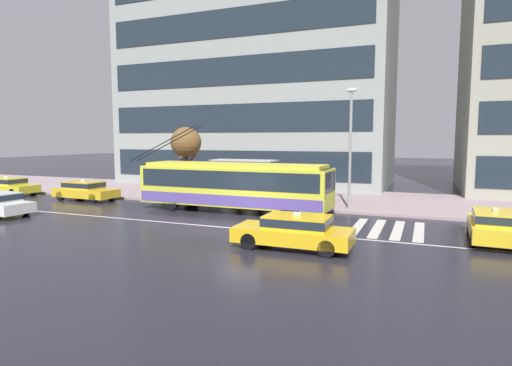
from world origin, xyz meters
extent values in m
plane|color=#212029|center=(0.00, 0.00, 0.00)|extent=(160.00, 160.00, 0.00)
cube|color=gray|center=(0.00, 9.54, 0.07)|extent=(80.00, 10.00, 0.14)
cube|color=beige|center=(5.40, 1.27, 0.00)|extent=(0.44, 4.40, 0.01)
cube|color=beige|center=(6.30, 1.27, 0.00)|extent=(0.44, 4.40, 0.01)
cube|color=beige|center=(7.20, 1.27, 0.00)|extent=(0.44, 4.40, 0.01)
cube|color=beige|center=(8.10, 1.27, 0.00)|extent=(0.44, 4.40, 0.01)
cube|color=silver|center=(0.00, -1.20, 0.00)|extent=(72.00, 0.14, 0.01)
cube|color=yellow|center=(-1.80, 2.94, 1.48)|extent=(11.09, 2.68, 2.14)
cube|color=yellow|center=(-1.80, 2.94, 2.65)|extent=(10.42, 2.42, 0.20)
cube|color=#1E2833|center=(-1.80, 2.94, 1.91)|extent=(10.65, 2.71, 0.98)
cube|color=#5B4A9F|center=(-1.80, 2.94, 0.80)|extent=(10.98, 2.71, 0.60)
cube|color=#1E2833|center=(3.68, 2.87, 1.91)|extent=(0.15, 2.23, 1.07)
cube|color=black|center=(3.53, 2.87, 2.45)|extent=(0.19, 1.93, 0.28)
cylinder|color=black|center=(-6.40, 3.36, 3.83)|extent=(4.82, 0.13, 2.22)
cylinder|color=black|center=(-6.41, 2.66, 3.83)|extent=(4.82, 0.13, 2.22)
cylinder|color=black|center=(1.97, 4.01, 0.52)|extent=(1.04, 0.31, 1.04)
cylinder|color=black|center=(1.94, 1.78, 0.52)|extent=(1.04, 0.31, 1.04)
cylinder|color=black|center=(-5.32, 4.11, 0.52)|extent=(1.04, 0.31, 1.04)
cylinder|color=black|center=(-5.35, 1.88, 0.52)|extent=(1.04, 0.31, 1.04)
cube|color=yellow|center=(10.91, 0.45, 0.51)|extent=(1.91, 4.30, 0.55)
cube|color=yellow|center=(10.90, 0.28, 1.02)|extent=(1.59, 2.34, 0.48)
cube|color=#1E2833|center=(10.90, 0.28, 1.05)|extent=(1.61, 2.38, 0.31)
cube|color=silver|center=(10.90, 0.28, 1.33)|extent=(0.17, 0.29, 0.12)
cylinder|color=black|center=(10.18, 1.87, 0.31)|extent=(0.22, 0.63, 0.62)
cylinder|color=black|center=(11.74, 1.82, 0.31)|extent=(0.22, 0.63, 0.62)
cylinder|color=black|center=(10.08, -0.92, 0.31)|extent=(0.22, 0.63, 0.62)
cube|color=yellow|center=(3.70, -3.61, 0.51)|extent=(4.46, 1.84, 0.55)
cube|color=yellow|center=(3.88, -3.61, 1.02)|extent=(2.41, 1.57, 0.48)
cube|color=#1E2833|center=(3.88, -3.61, 1.05)|extent=(2.46, 1.59, 0.31)
cube|color=silver|center=(3.88, -3.61, 1.33)|extent=(0.28, 0.16, 0.12)
cylinder|color=black|center=(2.24, -4.42, 0.31)|extent=(0.62, 0.20, 0.62)
cylinder|color=black|center=(2.23, -2.82, 0.31)|extent=(0.62, 0.20, 0.62)
cylinder|color=black|center=(5.18, -4.40, 0.31)|extent=(0.62, 0.20, 0.62)
cylinder|color=black|center=(5.16, -2.79, 0.31)|extent=(0.62, 0.20, 0.62)
cube|color=gold|center=(-13.00, 3.26, 0.51)|extent=(4.52, 2.03, 0.55)
cube|color=gold|center=(-13.18, 3.27, 1.02)|extent=(2.47, 1.68, 0.48)
cube|color=#1E2833|center=(-13.18, 3.27, 1.05)|extent=(2.51, 1.70, 0.31)
cube|color=silver|center=(-13.18, 3.27, 1.33)|extent=(0.29, 0.17, 0.12)
cylinder|color=black|center=(-11.50, 4.02, 0.31)|extent=(0.63, 0.23, 0.62)
cylinder|color=black|center=(-11.57, 2.38, 0.31)|extent=(0.63, 0.23, 0.62)
cylinder|color=black|center=(-14.43, 4.15, 0.31)|extent=(0.63, 0.23, 0.62)
cylinder|color=black|center=(-14.50, 2.51, 0.31)|extent=(0.63, 0.23, 0.62)
cube|color=yellow|center=(-20.34, 3.23, 0.51)|extent=(4.64, 1.94, 0.55)
cube|color=gold|center=(-20.52, 3.24, 1.02)|extent=(2.52, 1.63, 0.48)
cube|color=#1E2833|center=(-20.52, 3.24, 1.05)|extent=(2.57, 1.65, 0.31)
cube|color=silver|center=(-20.52, 3.24, 1.33)|extent=(0.28, 0.17, 0.12)
cylinder|color=black|center=(-18.80, 3.99, 0.31)|extent=(0.63, 0.22, 0.62)
cylinder|color=black|center=(-18.84, 2.38, 0.31)|extent=(0.63, 0.22, 0.62)
cylinder|color=black|center=(-21.83, 4.08, 0.31)|extent=(0.63, 0.22, 0.62)
cylinder|color=black|center=(-11.80, -2.39, 0.31)|extent=(0.63, 0.23, 0.62)
cylinder|color=gray|center=(-0.61, 5.36, 1.43)|extent=(0.08, 0.08, 2.58)
cylinder|color=gray|center=(-4.51, 5.36, 1.43)|extent=(0.08, 0.08, 2.58)
cylinder|color=gray|center=(-0.61, 6.76, 1.43)|extent=(0.08, 0.08, 2.58)
cylinder|color=gray|center=(-4.51, 6.76, 1.43)|extent=(0.08, 0.08, 2.58)
cube|color=#99ADB2|center=(-2.56, 6.76, 1.48)|extent=(3.71, 0.04, 2.06)
cube|color=#B2B2B7|center=(-2.56, 6.06, 2.76)|extent=(4.20, 1.70, 0.08)
cube|color=brown|center=(-2.56, 6.41, 0.59)|extent=(2.73, 0.36, 0.08)
cylinder|color=brown|center=(-2.80, 5.79, 0.56)|extent=(0.14, 0.14, 0.84)
cylinder|color=brown|center=(-2.90, 5.92, 0.56)|extent=(0.14, 0.14, 0.84)
cylinder|color=#464053|center=(-2.85, 5.86, 1.29)|extent=(0.50, 0.50, 0.62)
sphere|color=tan|center=(-2.85, 5.86, 1.70)|extent=(0.21, 0.21, 0.21)
cone|color=black|center=(-2.92, 5.95, 1.98)|extent=(1.19, 1.19, 0.28)
cylinder|color=#333333|center=(-2.92, 5.95, 1.46)|extent=(0.02, 0.02, 0.76)
cylinder|color=black|center=(-6.82, 6.65, 0.54)|extent=(0.14, 0.14, 0.80)
cylinder|color=black|center=(-6.68, 6.58, 0.54)|extent=(0.14, 0.14, 0.80)
cylinder|color=#2F223A|center=(-6.75, 6.61, 1.24)|extent=(0.48, 0.48, 0.59)
sphere|color=tan|center=(-6.75, 6.61, 1.65)|extent=(0.22, 0.22, 0.22)
cone|color=#CA3469|center=(-6.86, 6.66, 1.94)|extent=(0.98, 0.98, 0.25)
cylinder|color=#333333|center=(-6.86, 6.66, 1.43)|extent=(0.02, 0.02, 0.76)
cylinder|color=black|center=(-1.00, 5.05, 0.57)|extent=(0.14, 0.14, 0.86)
cylinder|color=black|center=(-1.15, 5.10, 0.57)|extent=(0.14, 0.14, 0.86)
cylinder|color=#44504C|center=(-1.08, 5.07, 1.32)|extent=(0.45, 0.45, 0.64)
sphere|color=tan|center=(-1.08, 5.07, 1.74)|extent=(0.21, 0.21, 0.21)
cone|color=black|center=(-1.19, 5.11, 2.02)|extent=(1.45, 1.45, 0.28)
cylinder|color=#333333|center=(-1.19, 5.11, 1.50)|extent=(0.02, 0.02, 0.77)
cylinder|color=#454B46|center=(-1.46, 6.00, 0.58)|extent=(0.14, 0.14, 0.88)
cylinder|color=#454B46|center=(-1.48, 6.16, 0.58)|extent=(0.14, 0.14, 0.88)
cylinder|color=navy|center=(-1.47, 6.08, 1.31)|extent=(0.39, 0.39, 0.59)
sphere|color=tan|center=(-1.47, 6.08, 1.72)|extent=(0.22, 0.22, 0.22)
cone|color=#2C4A95|center=(-1.48, 6.20, 2.01)|extent=(1.51, 1.51, 0.32)
cylinder|color=#333333|center=(-1.48, 6.20, 1.47)|extent=(0.02, 0.02, 0.76)
cylinder|color=gray|center=(4.25, 5.58, 3.43)|extent=(0.16, 0.16, 6.59)
ellipsoid|color=silver|center=(4.25, 5.58, 6.85)|extent=(0.60, 0.32, 0.24)
cylinder|color=brown|center=(-7.38, 6.97, 1.71)|extent=(0.33, 0.33, 3.15)
cylinder|color=brown|center=(-7.57, 7.26, 2.53)|extent=(0.57, 0.75, 0.83)
cylinder|color=brown|center=(-6.95, 7.27, 3.47)|extent=(1.04, 0.79, 1.24)
cylinder|color=brown|center=(-7.31, 6.51, 2.65)|extent=(0.29, 1.01, 0.60)
cylinder|color=brown|center=(-6.97, 7.00, 2.70)|extent=(0.93, 0.21, 0.81)
cylinder|color=brown|center=(-7.31, 6.58, 3.27)|extent=(0.29, 0.91, 0.78)
sphere|color=brown|center=(-7.38, 6.97, 3.89)|extent=(2.15, 2.15, 2.15)
cube|color=gray|center=(-6.60, 18.75, 11.26)|extent=(23.93, 12.15, 22.52)
cube|color=#1E2833|center=(-6.60, 12.64, 2.06)|extent=(22.50, 0.06, 2.25)
cube|color=#1E2833|center=(-6.60, 12.64, 5.82)|extent=(22.50, 0.06, 2.25)
cube|color=#1E2833|center=(-6.60, 12.64, 9.57)|extent=(22.50, 0.06, 2.25)
cube|color=#1E2833|center=(-6.60, 12.64, 13.32)|extent=(22.50, 0.06, 2.25)
camera|label=1|loc=(8.30, -18.67, 4.12)|focal=29.64mm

